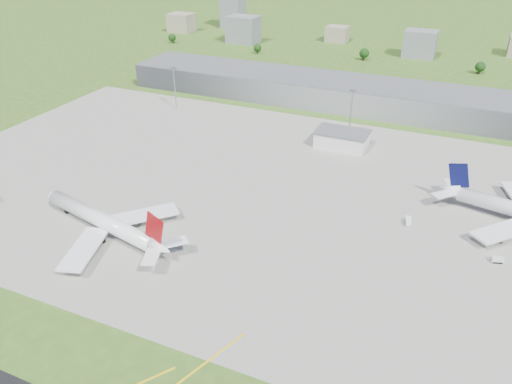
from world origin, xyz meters
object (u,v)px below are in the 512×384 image
at_px(airliner_red_twin, 105,223).
at_px(van_white_near, 408,221).
at_px(tug_yellow, 130,219).
at_px(van_white_far, 497,260).

relative_size(airliner_red_twin, van_white_near, 13.92).
bearing_deg(tug_yellow, van_white_near, -23.81).
height_order(airliner_red_twin, tug_yellow, airliner_red_twin).
bearing_deg(airliner_red_twin, van_white_near, -139.91).
relative_size(tug_yellow, van_white_far, 0.89).
bearing_deg(airliner_red_twin, van_white_far, -150.57).
relative_size(airliner_red_twin, van_white_far, 15.97).
height_order(airliner_red_twin, van_white_near, airliner_red_twin).
distance_m(airliner_red_twin, van_white_near, 116.69).
bearing_deg(van_white_near, airliner_red_twin, 104.54).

